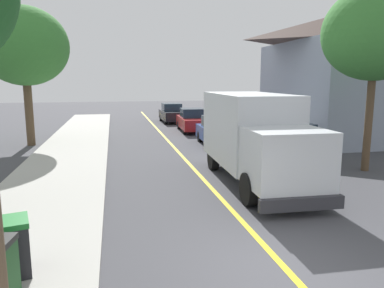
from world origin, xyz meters
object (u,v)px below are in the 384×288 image
at_px(parked_car_near, 218,132).
at_px(house_across_street, 368,70).
at_px(parked_van_across, 291,141).
at_px(box_truck, 254,134).
at_px(parked_car_mid, 192,121).
at_px(street_tree_far_side, 376,33).
at_px(parked_car_far, 172,113).
at_px(street_tree_down_block, 24,47).
at_px(trash_bin_back, 12,247).

xyz_separation_m(parked_car_near, house_across_street, (10.07, 0.88, 3.51)).
distance_m(parked_van_across, house_across_street, 9.46).
bearing_deg(house_across_street, box_truck, -142.16).
xyz_separation_m(parked_car_near, parked_car_mid, (-0.22, 6.05, 0.00)).
xyz_separation_m(parked_car_mid, street_tree_far_side, (4.53, -13.07, 4.71)).
bearing_deg(house_across_street, parked_car_near, -175.02).
xyz_separation_m(parked_car_near, street_tree_far_side, (4.31, -7.02, 4.71)).
bearing_deg(street_tree_far_side, parked_car_far, 104.72).
bearing_deg(house_across_street, street_tree_far_side, -126.15).
height_order(parked_car_mid, street_tree_far_side, street_tree_far_side).
height_order(parked_van_across, street_tree_down_block, street_tree_down_block).
height_order(box_truck, parked_van_across, box_truck).
bearing_deg(street_tree_far_side, parked_car_near, 121.55).
bearing_deg(parked_car_far, box_truck, -90.24).
bearing_deg(parked_car_mid, trash_bin_back, -111.32).
xyz_separation_m(parked_car_near, street_tree_down_block, (-10.51, 2.29, 4.74)).
height_order(parked_car_mid, trash_bin_back, parked_car_mid).
xyz_separation_m(parked_car_far, trash_bin_back, (-6.99, -25.46, -0.11)).
height_order(box_truck, street_tree_far_side, street_tree_far_side).
relative_size(parked_car_near, street_tree_far_side, 0.60).
relative_size(parked_car_near, parked_car_far, 1.01).
xyz_separation_m(house_across_street, street_tree_far_side, (-5.77, -7.89, 1.19)).
relative_size(box_truck, parked_car_mid, 1.62).
xyz_separation_m(parked_car_mid, house_across_street, (10.30, -5.17, 3.51)).
relative_size(box_truck, parked_car_far, 1.64).
bearing_deg(street_tree_down_block, box_truck, -45.60).
relative_size(parked_car_mid, street_tree_far_side, 0.61).
relative_size(box_truck, house_across_street, 0.61).
distance_m(parked_car_mid, parked_van_across, 10.20).
distance_m(parked_car_near, street_tree_far_side, 9.48).
distance_m(parked_car_far, parked_van_across, 16.34).
height_order(parked_car_far, street_tree_down_block, street_tree_down_block).
height_order(street_tree_far_side, street_tree_down_block, street_tree_down_block).
height_order(trash_bin_back, street_tree_far_side, street_tree_far_side).
distance_m(parked_car_mid, parked_car_far, 6.22).
height_order(trash_bin_back, street_tree_down_block, street_tree_down_block).
bearing_deg(parked_van_across, street_tree_down_block, 155.30).
xyz_separation_m(parked_van_across, house_across_street, (7.46, 4.63, 3.51)).
bearing_deg(trash_bin_back, parked_car_mid, 68.68).
bearing_deg(parked_car_near, house_across_street, 4.98).
xyz_separation_m(box_truck, trash_bin_back, (-6.90, -5.62, -1.08)).
distance_m(parked_car_mid, house_across_street, 12.05).
distance_m(parked_car_mid, trash_bin_back, 20.68).
relative_size(parked_car_mid, street_tree_down_block, 0.58).
height_order(house_across_street, street_tree_far_side, house_across_street).
relative_size(box_truck, parked_van_across, 1.65).
height_order(parked_van_across, street_tree_far_side, street_tree_far_side).
xyz_separation_m(box_truck, parked_van_across, (3.45, 3.85, -0.97)).
xyz_separation_m(house_across_street, street_tree_down_block, (-20.59, 1.41, 1.22)).
bearing_deg(house_across_street, parked_van_across, -148.19).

